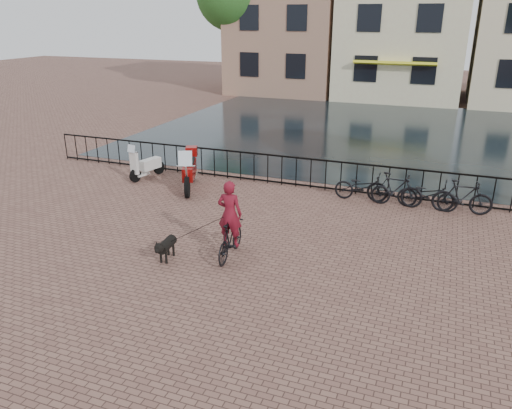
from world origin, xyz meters
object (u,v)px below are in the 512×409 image
(dog, at_px, (167,248))
(motorcycle, at_px, (189,166))
(cyclist, at_px, (230,224))
(scooter, at_px, (147,159))

(dog, xyz_separation_m, motorcycle, (-1.91, 4.70, 0.48))
(cyclist, height_order, motorcycle, cyclist)
(dog, relative_size, motorcycle, 0.41)
(dog, bearing_deg, scooter, 120.86)
(scooter, bearing_deg, cyclist, -27.99)
(cyclist, distance_m, scooter, 6.94)
(motorcycle, height_order, scooter, motorcycle)
(motorcycle, xyz_separation_m, scooter, (-1.97, 0.53, -0.11))
(cyclist, distance_m, motorcycle, 5.20)
(cyclist, xyz_separation_m, motorcycle, (-3.24, 4.06, -0.06))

